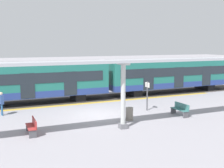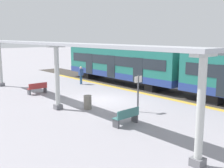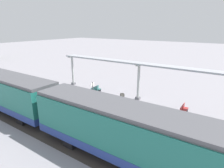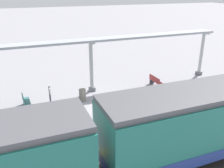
# 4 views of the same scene
# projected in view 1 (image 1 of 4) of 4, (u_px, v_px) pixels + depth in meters

# --- Properties ---
(ground_plane) EXTENTS (176.00, 176.00, 0.00)m
(ground_plane) POSITION_uv_depth(u_px,v_px,m) (99.00, 114.00, 19.51)
(ground_plane) COLOR gray
(tactile_edge_strip) EXTENTS (0.50, 26.17, 0.01)m
(tactile_edge_strip) POSITION_uv_depth(u_px,v_px,m) (83.00, 104.00, 23.00)
(tactile_edge_strip) COLOR gold
(tactile_edge_strip) RESTS_ON ground
(trackbed) EXTENTS (3.20, 38.17, 0.01)m
(trackbed) POSITION_uv_depth(u_px,v_px,m) (77.00, 100.00, 24.68)
(trackbed) COLOR #38332D
(trackbed) RESTS_ON ground
(train_near_carriage) EXTENTS (2.65, 13.83, 3.48)m
(train_near_carriage) POSITION_uv_depth(u_px,v_px,m) (26.00, 82.00, 22.75)
(train_near_carriage) COLOR #1F6C61
(train_near_carriage) RESTS_ON ground
(train_far_carriage) EXTENTS (2.65, 13.83, 3.48)m
(train_far_carriage) POSITION_uv_depth(u_px,v_px,m) (171.00, 75.00, 28.29)
(train_far_carriage) COLOR #1F6C61
(train_far_carriage) RESTS_ON ground
(canopy_pillar_second) EXTENTS (1.10, 0.44, 3.90)m
(canopy_pillar_second) POSITION_uv_depth(u_px,v_px,m) (123.00, 96.00, 16.00)
(canopy_pillar_second) COLOR slate
(canopy_pillar_second) RESTS_ON ground
(canopy_beam) EXTENTS (1.20, 20.86, 0.16)m
(canopy_beam) POSITION_uv_depth(u_px,v_px,m) (119.00, 61.00, 15.62)
(canopy_beam) COLOR #A8AAB2
(canopy_beam) RESTS_ON canopy_pillar_nearest
(bench_near_end) EXTENTS (1.52, 0.51, 0.86)m
(bench_near_end) POSITION_uv_depth(u_px,v_px,m) (180.00, 109.00, 19.17)
(bench_near_end) COLOR #39726E
(bench_near_end) RESTS_ON ground
(bench_mid_platform) EXTENTS (1.51, 0.46, 0.86)m
(bench_mid_platform) POSITION_uv_depth(u_px,v_px,m) (32.00, 126.00, 15.20)
(bench_mid_platform) COLOR #A12E2E
(bench_mid_platform) RESTS_ON ground
(trash_bin) EXTENTS (0.48, 0.48, 0.85)m
(trash_bin) POSITION_uv_depth(u_px,v_px,m) (129.00, 114.00, 17.96)
(trash_bin) COLOR slate
(trash_bin) RESTS_ON ground
(platform_info_sign) EXTENTS (0.56, 0.10, 2.20)m
(platform_info_sign) POSITION_uv_depth(u_px,v_px,m) (147.00, 93.00, 20.50)
(platform_info_sign) COLOR #4C4C51
(platform_info_sign) RESTS_ON ground
(passenger_waiting_near_edge) EXTENTS (0.52, 0.33, 1.66)m
(passenger_waiting_near_edge) POSITION_uv_depth(u_px,v_px,m) (1.00, 101.00, 19.11)
(passenger_waiting_near_edge) COLOR #2A547D
(passenger_waiting_near_edge) RESTS_ON ground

